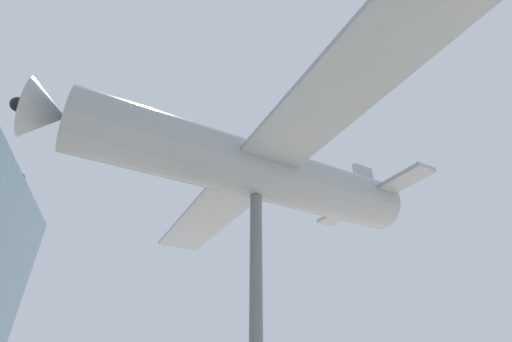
# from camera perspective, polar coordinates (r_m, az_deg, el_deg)

# --- Properties ---
(support_pylon_central) EXTENTS (0.43, 0.43, 7.49)m
(support_pylon_central) POSITION_cam_1_polar(r_m,az_deg,el_deg) (11.36, 0.00, -21.30)
(support_pylon_central) COLOR slate
(support_pylon_central) RESTS_ON ground_plane
(suspended_airplane) EXTENTS (19.97, 14.67, 2.99)m
(suspended_airplane) POSITION_cam_1_polar(r_m,az_deg,el_deg) (12.99, -0.92, 0.29)
(suspended_airplane) COLOR #93999E
(suspended_airplane) RESTS_ON support_pylon_central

